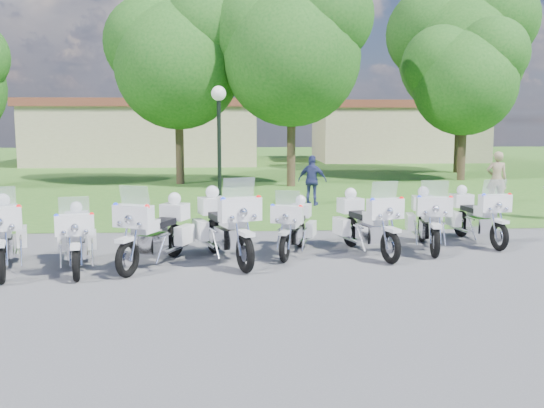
{
  "coord_description": "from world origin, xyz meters",
  "views": [
    {
      "loc": [
        -0.2,
        -12.12,
        2.8
      ],
      "look_at": [
        0.58,
        1.2,
        0.95
      ],
      "focal_mm": 40.0,
      "sensor_mm": 36.0,
      "label": 1
    }
  ],
  "objects": [
    {
      "name": "building_west",
      "position": [
        -6.0,
        28.0,
        2.07
      ],
      "size": [
        14.56,
        8.32,
        4.1
      ],
      "color": "tan",
      "rests_on": "ground"
    },
    {
      "name": "motorcycle_5",
      "position": [
        2.52,
        0.33,
        0.67
      ],
      "size": [
        1.21,
        2.33,
        1.61
      ],
      "rotation": [
        0.0,
        0.0,
        3.42
      ],
      "color": "black",
      "rests_on": "ground"
    },
    {
      "name": "motorcycle_3",
      "position": [
        -0.44,
        -0.16,
        0.73
      ],
      "size": [
        1.42,
        2.49,
        1.75
      ],
      "rotation": [
        0.0,
        0.0,
        3.5
      ],
      "color": "black",
      "rests_on": "ground"
    },
    {
      "name": "motorcycle_7",
      "position": [
        5.31,
        1.35,
        0.64
      ],
      "size": [
        0.95,
        2.27,
        1.53
      ],
      "rotation": [
        0.0,
        0.0,
        3.29
      ],
      "color": "black",
      "rests_on": "ground"
    },
    {
      "name": "bystander_a",
      "position": [
        8.27,
        7.09,
        0.89
      ],
      "size": [
        0.73,
        0.56,
        1.79
      ],
      "primitive_type": "imported",
      "rotation": [
        0.0,
        0.0,
        2.92
      ],
      "color": "tan",
      "rests_on": "ground"
    },
    {
      "name": "tree_2",
      "position": [
        2.07,
        13.56,
        5.94
      ],
      "size": [
        6.73,
        5.74,
        8.97
      ],
      "color": "#38281C",
      "rests_on": "ground"
    },
    {
      "name": "tree_1",
      "position": [
        -2.74,
        14.79,
        5.63
      ],
      "size": [
        6.38,
        5.45,
        8.51
      ],
      "color": "#38281C",
      "rests_on": "ground"
    },
    {
      "name": "bystander_c",
      "position": [
        2.29,
        7.61,
        0.82
      ],
      "size": [
        1.05,
        0.74,
        1.65
      ],
      "primitive_type": "imported",
      "rotation": [
        0.0,
        0.0,
        2.75
      ],
      "color": "navy",
      "rests_on": "ground"
    },
    {
      "name": "ground",
      "position": [
        0.0,
        0.0,
        0.0
      ],
      "size": [
        100.0,
        100.0,
        0.0
      ],
      "primitive_type": "plane",
      "color": "#57575D",
      "rests_on": "ground"
    },
    {
      "name": "building_east",
      "position": [
        11.0,
        30.0,
        2.07
      ],
      "size": [
        11.44,
        7.28,
        4.1
      ],
      "color": "tan",
      "rests_on": "ground"
    },
    {
      "name": "grass_lawn",
      "position": [
        0.0,
        27.0,
        0.0
      ],
      "size": [
        100.0,
        48.0,
        0.01
      ],
      "primitive_type": "cube",
      "color": "#326C22",
      "rests_on": "ground"
    },
    {
      "name": "tree_3",
      "position": [
        10.29,
        15.72,
        4.93
      ],
      "size": [
        5.59,
        4.77,
        7.45
      ],
      "color": "#38281C",
      "rests_on": "ground"
    },
    {
      "name": "motorcycle_0",
      "position": [
        -4.58,
        -0.72,
        0.7
      ],
      "size": [
        1.28,
        2.4,
        1.66
      ],
      "rotation": [
        0.0,
        0.0,
        3.45
      ],
      "color": "black",
      "rests_on": "ground"
    },
    {
      "name": "motorcycle_4",
      "position": [
        1.01,
        0.43,
        0.59
      ],
      "size": [
        1.1,
        2.04,
        1.42
      ],
      "rotation": [
        0.0,
        0.0,
        2.83
      ],
      "color": "black",
      "rests_on": "ground"
    },
    {
      "name": "motorcycle_2",
      "position": [
        -1.77,
        -0.45,
        0.68
      ],
      "size": [
        1.39,
        2.29,
        1.63
      ],
      "rotation": [
        0.0,
        0.0,
        2.74
      ],
      "color": "black",
      "rests_on": "ground"
    },
    {
      "name": "motorcycle_6",
      "position": [
        3.98,
        0.78,
        0.66
      ],
      "size": [
        0.98,
        2.33,
        1.57
      ],
      "rotation": [
        0.0,
        0.0,
        2.99
      ],
      "color": "black",
      "rests_on": "ground"
    },
    {
      "name": "tree_4",
      "position": [
        11.57,
        19.78,
        6.73
      ],
      "size": [
        7.63,
        6.51,
        10.17
      ],
      "color": "#38281C",
      "rests_on": "ground"
    },
    {
      "name": "lamp_post",
      "position": [
        -0.72,
        6.13,
        2.9
      ],
      "size": [
        0.44,
        0.44,
        3.81
      ],
      "color": "black",
      "rests_on": "ground"
    },
    {
      "name": "motorcycle_1",
      "position": [
        -3.23,
        -0.72,
        0.62
      ],
      "size": [
        1.03,
        2.16,
        1.47
      ],
      "rotation": [
        0.0,
        0.0,
        3.37
      ],
      "color": "black",
      "rests_on": "ground"
    }
  ]
}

